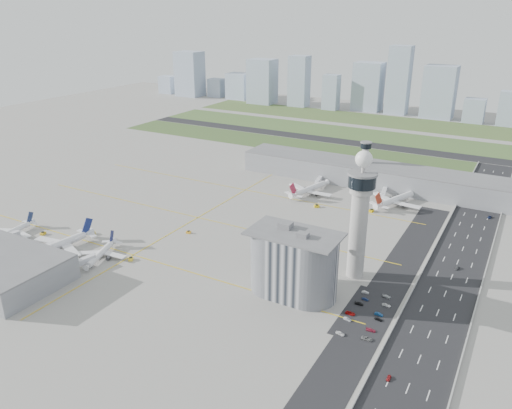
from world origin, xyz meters
The scene contains 61 objects.
ground centered at (0.00, 0.00, 0.00)m, with size 1000.00×1000.00×0.00m, color #9F9C94.
grass_strip_0 centered at (-20.00, 225.00, 0.04)m, with size 480.00×50.00×0.08m, color #375126.
grass_strip_1 centered at (-20.00, 300.00, 0.04)m, with size 480.00×60.00×0.08m, color #3C5729.
grass_strip_2 centered at (-20.00, 380.00, 0.04)m, with size 480.00×70.00×0.08m, color #47592A.
runway centered at (-20.00, 262.00, 0.06)m, with size 480.00×22.00×0.10m, color black.
highway centered at (115.00, 0.00, 0.05)m, with size 28.00×500.00×0.10m, color black.
barrier_left centered at (101.00, 0.00, 0.60)m, with size 0.60×500.00×1.20m, color #9E9E99.
barrier_right centered at (129.00, 0.00, 0.60)m, with size 0.60×500.00×1.20m, color #9E9E99.
landside_road centered at (90.00, -10.00, 0.04)m, with size 18.00×260.00×0.08m, color black.
parking_lot centered at (88.00, -22.00, 0.05)m, with size 20.00×44.00×0.10m, color black.
taxiway_line_h_0 centered at (-40.00, -30.00, 0.01)m, with size 260.00×0.60×0.01m, color yellow.
taxiway_line_h_1 centered at (-40.00, 30.00, 0.01)m, with size 260.00×0.60×0.01m, color yellow.
taxiway_line_h_2 centered at (-40.00, 90.00, 0.01)m, with size 260.00×0.60×0.01m, color yellow.
taxiway_line_v centered at (-40.00, 30.00, 0.01)m, with size 0.60×260.00×0.01m, color yellow.
control_tower centered at (72.00, 8.00, 35.04)m, with size 14.00×14.00×64.50m.
secondary_tower centered at (30.00, 150.00, 18.80)m, with size 8.60×8.60×31.90m.
admin_building centered at (51.99, -22.00, 15.30)m, with size 42.00×24.00×33.50m.
terminal_pier centered at (40.00, 148.00, 7.90)m, with size 210.00×32.00×15.80m.
airplane_near_a centered at (-118.72, -46.91, 4.81)m, with size 34.35×29.20×9.62m, color white, non-canonical shape.
airplane_near_b centered at (-79.12, -47.13, 6.42)m, with size 45.87×38.99×12.84m, color white, non-canonical shape.
airplane_near_c centered at (-52.29, -41.62, 4.76)m, with size 34.01×28.90×9.52m, color white, non-canonical shape.
airplane_far_a centered at (4.39, 106.94, 6.16)m, with size 44.01×37.41×12.32m, color white, non-canonical shape.
airplane_far_b centered at (64.38, 115.87, 6.37)m, with size 45.49×38.66×12.74m, color white, non-canonical shape.
jet_bridge_near_1 centered at (-83.00, -61.00, 2.85)m, with size 14.00×3.00×5.70m, color silver, non-canonical shape.
jet_bridge_near_2 centered at (-53.00, -61.00, 2.85)m, with size 14.00×3.00×5.70m, color silver, non-canonical shape.
jet_bridge_far_0 centered at (2.00, 132.00, 2.85)m, with size 14.00×3.00×5.70m, color silver, non-canonical shape.
jet_bridge_far_1 centered at (52.00, 132.00, 2.85)m, with size 14.00×3.00×5.70m, color silver, non-canonical shape.
tug_0 centered at (-104.65, -36.24, 0.93)m, with size 2.20×3.20×1.86m, color gold, non-canonical shape.
tug_1 centered at (-79.15, -21.40, 0.97)m, with size 2.29×3.33×1.94m, color yellow, non-canonical shape.
tug_2 centered at (-36.95, -35.01, 0.91)m, with size 2.15×3.12×1.81m, color yellow, non-canonical shape.
tug_3 centered at (-30.78, 7.74, 0.80)m, with size 1.88×2.74×1.59m, color #F0A61C, non-canonical shape.
tug_4 centered at (19.37, 83.96, 1.04)m, with size 2.45×3.56×2.07m, color yellow, non-canonical shape.
tug_5 centered at (53.90, 94.14, 0.99)m, with size 2.35×3.42×1.99m, color #D8A903, non-canonical shape.
car_lot_0 centered at (83.17, -42.09, 0.65)m, with size 1.55×3.84×1.31m, color white.
car_lot_1 centered at (82.25, -30.98, 0.59)m, with size 1.24×3.56×1.17m, color #989B9F.
car_lot_2 centered at (81.88, -26.13, 0.61)m, with size 2.04×4.42×1.23m, color #A60A09.
car_lot_3 centered at (82.75, -16.85, 0.57)m, with size 1.59×3.92×1.14m, color black.
car_lot_4 centered at (83.94, -11.74, 0.56)m, with size 1.32×3.28×1.12m, color navy.
car_lot_5 centered at (82.12, -5.99, 0.55)m, with size 1.17×3.36×1.11m, color silver.
car_lot_6 centered at (93.76, -40.14, 0.63)m, with size 2.11×4.57×1.27m, color gray.
car_lot_7 centered at (93.44, -33.58, 0.58)m, with size 1.62×3.99×1.16m, color maroon.
car_lot_8 centered at (93.91, -24.45, 0.58)m, with size 1.36×3.39×1.15m, color black.
car_lot_9 centered at (92.92, -20.80, 0.62)m, with size 1.30×3.74×1.23m, color navy.
car_lot_10 centered at (93.83, -11.95, 0.54)m, with size 1.79×3.89×1.08m, color white.
car_lot_11 centered at (91.96, -4.80, 0.58)m, with size 1.64×4.03×1.17m, color #A2A6A9.
car_hw_0 centered at (107.80, -58.64, 0.56)m, with size 1.32×3.27×1.12m, color maroon.
car_hw_1 centered at (115.89, 39.94, 0.61)m, with size 1.30×3.73×1.23m, color black.
car_hw_2 centered at (122.99, 121.10, 0.61)m, with size 2.02×4.37×1.22m, color #19234B.
car_hw_4 centered at (108.46, 181.87, 0.60)m, with size 1.42×3.52×1.20m, color gray.
skyline_bldg_0 centered at (-377.77, 421.70, 13.25)m, with size 24.05×19.24×26.50m, color #9EADC1.
skyline_bldg_1 centered at (-331.22, 417.61, 32.80)m, with size 37.63×30.10×65.60m, color #9EADC1.
skyline_bldg_2 centered at (-291.25, 430.16, 13.39)m, with size 22.81×18.25×26.79m, color #9EADC1.
skyline_bldg_3 centered at (-252.58, 431.35, 18.47)m, with size 32.30×25.84×36.93m, color #9EADC1.
skyline_bldg_4 centered at (-204.47, 415.19, 30.18)m, with size 35.81×28.65×60.36m, color #9EADC1.
skyline_bldg_5 centered at (-150.11, 419.66, 33.44)m, with size 25.49×20.39×66.89m, color #9EADC1.
skyline_bldg_6 centered at (-102.68, 417.90, 22.60)m, with size 20.04×16.03×45.20m, color #9EADC1.
skyline_bldg_7 centered at (-59.44, 436.89, 30.61)m, with size 35.76×28.61×61.22m, color #9EADC1.
skyline_bldg_8 centered at (-19.42, 431.56, 41.69)m, with size 26.33×21.06×83.39m, color #9EADC1.
skyline_bldg_9 centered at (30.27, 432.32, 31.06)m, with size 36.96×29.57×62.11m, color #9EADC1.
skyline_bldg_10 centered at (73.27, 423.68, 13.87)m, with size 23.01×18.41×27.75m, color #9EADC1.
skyline_bldg_11 centered at (108.28, 423.34, 19.48)m, with size 20.22×16.18×38.97m, color #9EADC1.
Camera 1 is at (136.99, -207.83, 124.59)m, focal length 35.00 mm.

